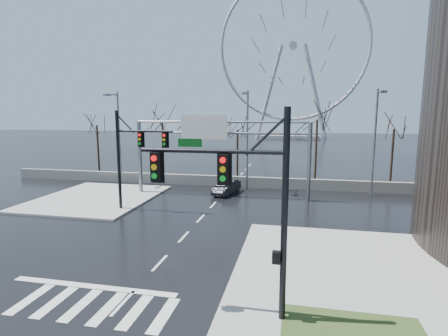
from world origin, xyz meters
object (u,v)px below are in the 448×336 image
(ferris_wheel, at_px, (293,52))
(car, at_px, (227,187))
(signal_mast_far, at_px, (131,151))
(signal_mast_near, at_px, (247,194))
(sign_gantry, at_px, (216,142))

(ferris_wheel, height_order, car, ferris_wheel)
(ferris_wheel, bearing_deg, signal_mast_far, -97.20)
(signal_mast_near, bearing_deg, ferris_wheel, 90.08)
(signal_mast_near, relative_size, car, 1.95)
(ferris_wheel, bearing_deg, sign_gantry, -93.84)
(ferris_wheel, xyz_separation_m, car, (-4.69, -78.65, -25.46))
(signal_mast_far, distance_m, ferris_wheel, 89.30)
(signal_mast_near, distance_m, sign_gantry, 19.79)
(ferris_wheel, relative_size, car, 12.41)
(signal_mast_near, distance_m, ferris_wheel, 101.29)
(signal_mast_far, distance_m, car, 10.49)
(sign_gantry, bearing_deg, car, 63.67)
(signal_mast_near, xyz_separation_m, car, (-4.83, 20.38, -4.20))
(sign_gantry, height_order, ferris_wheel, ferris_wheel)
(signal_mast_near, relative_size, ferris_wheel, 0.16)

